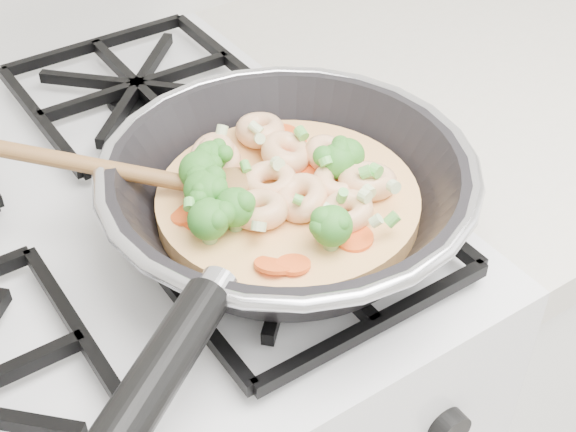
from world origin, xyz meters
TOP-DOWN VIEW (x-y plane):
  - counter_right at (0.80, 1.70)m, footprint 1.00×0.60m
  - skillet at (0.15, 1.57)m, footprint 0.42×0.37m

SIDE VIEW (x-z plane):
  - counter_right at x=0.80m, z-range 0.00..0.90m
  - skillet at x=0.15m, z-range 0.91..1.01m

